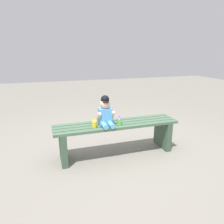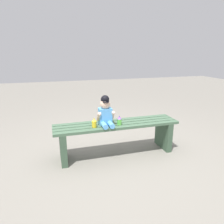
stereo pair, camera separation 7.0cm
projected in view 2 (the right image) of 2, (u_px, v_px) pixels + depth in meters
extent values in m
plane|color=gray|center=(117.00, 153.00, 3.02)|extent=(16.00, 16.00, 0.00)
cube|color=#47664C|center=(120.00, 128.00, 2.75)|extent=(1.73, 0.08, 0.04)
cube|color=#47664C|center=(118.00, 125.00, 2.85)|extent=(1.73, 0.08, 0.04)
cube|color=#47664C|center=(116.00, 123.00, 2.94)|extent=(1.73, 0.08, 0.04)
cube|color=#47664C|center=(114.00, 121.00, 3.03)|extent=(1.73, 0.08, 0.04)
cube|color=#3C5641|center=(63.00, 146.00, 2.75)|extent=(0.08, 0.38, 0.43)
cube|color=#3C5641|center=(163.00, 134.00, 3.16)|extent=(0.08, 0.38, 0.43)
cube|color=#59A5E5|center=(105.00, 116.00, 2.80)|extent=(0.17, 0.12, 0.23)
sphere|color=beige|center=(105.00, 104.00, 2.75)|extent=(0.14, 0.14, 0.14)
cylinder|color=black|center=(106.00, 102.00, 2.70)|extent=(0.09, 0.09, 0.01)
sphere|color=black|center=(105.00, 99.00, 2.73)|extent=(0.11, 0.11, 0.11)
cylinder|color=#5DAEF0|center=(104.00, 125.00, 2.70)|extent=(0.07, 0.16, 0.07)
cylinder|color=#5DAEF0|center=(111.00, 125.00, 2.72)|extent=(0.07, 0.16, 0.07)
cylinder|color=beige|center=(99.00, 117.00, 2.74)|extent=(0.04, 0.12, 0.14)
cylinder|color=beige|center=(112.00, 115.00, 2.79)|extent=(0.04, 0.12, 0.14)
cylinder|color=yellow|center=(94.00, 124.00, 2.71)|extent=(0.06, 0.06, 0.08)
cone|color=yellow|center=(94.00, 120.00, 2.70)|extent=(0.06, 0.06, 0.03)
cylinder|color=yellow|center=(94.00, 119.00, 2.69)|extent=(0.01, 0.01, 0.02)
cylinder|color=#66CC4C|center=(119.00, 122.00, 2.81)|extent=(0.06, 0.06, 0.08)
cone|color=#8C4CCC|center=(119.00, 118.00, 2.79)|extent=(0.06, 0.06, 0.03)
cylinder|color=#8C4CCC|center=(119.00, 117.00, 2.79)|extent=(0.01, 0.01, 0.02)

